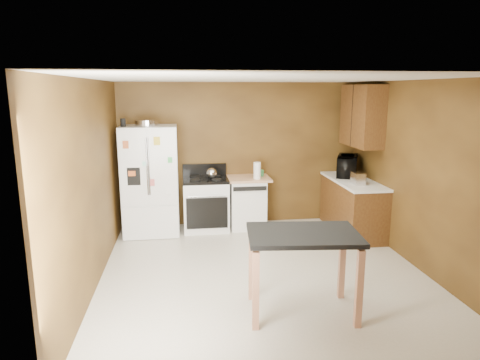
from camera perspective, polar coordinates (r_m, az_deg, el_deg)
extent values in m
plane|color=beige|center=(5.79, 3.09, -12.23)|extent=(4.50, 4.50, 0.00)
plane|color=white|center=(5.29, 3.41, 13.33)|extent=(4.50, 4.50, 0.00)
plane|color=brown|center=(7.59, 0.02, 3.46)|extent=(4.20, 0.00, 4.20)
plane|color=brown|center=(3.30, 10.72, -8.12)|extent=(4.20, 0.00, 4.20)
plane|color=brown|center=(5.42, -19.13, -0.66)|extent=(0.00, 4.50, 4.50)
plane|color=brown|center=(6.15, 22.83, 0.51)|extent=(0.00, 4.50, 4.50)
cylinder|color=silver|center=(7.11, -12.36, 7.46)|extent=(0.38, 0.38, 0.10)
cylinder|color=black|center=(7.04, -15.34, 7.40)|extent=(0.08, 0.08, 0.13)
sphere|color=silver|center=(7.21, -3.82, 0.90)|extent=(0.18, 0.18, 0.18)
cylinder|color=white|center=(7.22, 2.30, 1.26)|extent=(0.15, 0.15, 0.28)
cylinder|color=#3B9956|center=(7.48, 2.82, 0.94)|extent=(0.11, 0.11, 0.11)
cube|color=silver|center=(7.03, 15.46, 0.21)|extent=(0.16, 0.25, 0.19)
imported|color=black|center=(7.63, 14.09, 1.72)|extent=(0.61, 0.70, 0.33)
cube|color=white|center=(7.23, -11.83, -0.04)|extent=(0.90, 0.75, 1.80)
cube|color=white|center=(6.82, -14.03, 1.54)|extent=(0.43, 0.02, 1.20)
cube|color=white|center=(6.79, -10.25, 1.66)|extent=(0.43, 0.02, 1.20)
cube|color=white|center=(7.02, -11.82, -5.65)|extent=(0.88, 0.02, 0.54)
cube|color=black|center=(6.84, -13.98, 0.46)|extent=(0.20, 0.01, 0.28)
cylinder|color=silver|center=(6.77, -12.29, 1.72)|extent=(0.02, 0.02, 0.90)
cylinder|color=silver|center=(6.77, -12.04, 1.73)|extent=(0.02, 0.02, 0.90)
cube|color=#B9562B|center=(6.76, -15.01, 4.57)|extent=(0.09, 0.00, 0.12)
cube|color=yellow|center=(6.71, -11.03, 5.13)|extent=(0.10, 0.00, 0.13)
cube|color=#42BB58|center=(6.74, -9.32, 2.65)|extent=(0.07, 0.00, 0.09)
cube|color=#CD5822|center=(6.82, -14.22, 0.84)|extent=(0.11, 0.00, 0.08)
cube|color=#CE5C5B|center=(6.82, -11.66, -0.32)|extent=(0.08, 0.00, 0.11)
cube|color=white|center=(6.84, -9.51, -1.50)|extent=(0.09, 0.00, 0.10)
cube|color=#A0F1DC|center=(6.77, -12.61, 2.13)|extent=(0.07, 0.00, 0.07)
cube|color=white|center=(7.38, -4.57, -3.37)|extent=(0.76, 0.65, 0.85)
cube|color=black|center=(7.28, -4.63, 0.05)|extent=(0.76, 0.65, 0.05)
cube|color=black|center=(7.54, -4.77, 1.43)|extent=(0.76, 0.06, 0.20)
cube|color=black|center=(7.07, -4.41, -4.44)|extent=(0.68, 0.02, 0.52)
cylinder|color=silver|center=(6.99, -4.44, -2.17)|extent=(0.62, 0.02, 0.02)
cylinder|color=black|center=(7.42, -6.09, 0.49)|extent=(0.17, 0.17, 0.02)
cylinder|color=black|center=(7.44, -3.32, 0.57)|extent=(0.17, 0.17, 0.02)
cylinder|color=black|center=(7.11, -6.01, -0.02)|extent=(0.17, 0.17, 0.02)
cylinder|color=black|center=(7.13, -3.12, 0.07)|extent=(0.17, 0.17, 0.02)
cube|color=white|center=(7.48, 0.94, -3.13)|extent=(0.60, 0.60, 0.85)
cube|color=black|center=(7.10, 1.33, -1.17)|extent=(0.56, 0.02, 0.07)
cube|color=tan|center=(7.37, 0.95, 0.21)|extent=(0.78, 0.62, 0.04)
cube|color=brown|center=(7.46, 14.73, -3.52)|extent=(0.60, 1.55, 0.86)
cube|color=white|center=(7.36, 14.92, -0.14)|extent=(0.63, 1.58, 0.04)
cube|color=brown|center=(7.36, 15.97, 8.22)|extent=(0.35, 1.05, 1.00)
cube|color=black|center=(7.29, 14.68, 8.26)|extent=(0.01, 0.01, 1.00)
cube|color=black|center=(4.56, 8.44, -7.21)|extent=(1.23, 0.88, 0.05)
cube|color=#A46D50|center=(4.96, 1.57, -11.26)|extent=(0.07, 0.07, 0.83)
cube|color=#A46D50|center=(5.13, 13.45, -10.80)|extent=(0.07, 0.07, 0.83)
cube|color=#A46D50|center=(4.38, 2.11, -14.55)|extent=(0.07, 0.07, 0.83)
cube|color=#A46D50|center=(4.57, 15.61, -13.84)|extent=(0.07, 0.07, 0.83)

